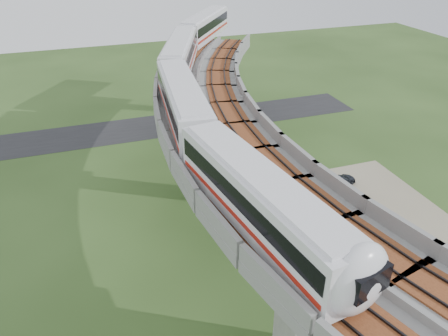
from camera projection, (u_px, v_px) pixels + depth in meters
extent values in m
plane|color=#2E471C|center=(229.00, 259.00, 37.86)|extent=(160.00, 160.00, 0.00)
cube|color=gray|center=(379.00, 240.00, 40.18)|extent=(18.00, 26.00, 0.04)
cube|color=#232326|center=(159.00, 126.00, 62.52)|extent=(60.00, 8.00, 0.03)
cube|color=#99968E|center=(215.00, 87.00, 64.52)|extent=(2.86, 2.93, 8.40)
cube|color=#99968E|center=(215.00, 55.00, 62.16)|extent=(7.21, 5.74, 1.20)
cube|color=#99968E|center=(203.00, 161.00, 44.61)|extent=(2.35, 2.51, 8.40)
cube|color=#99968E|center=(202.00, 118.00, 42.25)|extent=(7.31, 3.58, 1.20)
cube|color=#99968E|center=(298.00, 311.00, 27.48)|extent=(2.35, 2.51, 8.40)
cube|color=#99968E|center=(305.00, 252.00, 25.11)|extent=(7.31, 3.58, 1.20)
cube|color=gray|center=(205.00, 59.00, 56.51)|extent=(16.42, 20.91, 0.80)
cube|color=gray|center=(173.00, 51.00, 56.53)|extent=(8.66, 17.08, 1.00)
cube|color=gray|center=(239.00, 53.00, 55.60)|extent=(8.66, 17.08, 1.00)
cube|color=brown|center=(189.00, 55.00, 56.52)|extent=(10.68, 18.08, 0.12)
cube|color=black|center=(189.00, 54.00, 56.46)|extent=(9.69, 17.59, 0.12)
cube|color=brown|center=(222.00, 56.00, 56.04)|extent=(10.68, 18.08, 0.12)
cube|color=black|center=(222.00, 55.00, 55.98)|extent=(9.69, 17.59, 0.12)
cube|color=gray|center=(204.00, 113.00, 40.63)|extent=(11.77, 20.03, 0.80)
cube|color=gray|center=(156.00, 107.00, 39.52)|extent=(3.22, 18.71, 1.00)
cube|color=gray|center=(249.00, 101.00, 40.86)|extent=(3.22, 18.71, 1.00)
cube|color=brown|center=(180.00, 110.00, 40.06)|extent=(5.44, 19.05, 0.12)
cube|color=black|center=(180.00, 109.00, 40.00)|extent=(4.35, 18.88, 0.12)
cube|color=brown|center=(227.00, 107.00, 40.75)|extent=(5.44, 19.05, 0.12)
cube|color=black|center=(227.00, 106.00, 40.69)|extent=(4.35, 18.88, 0.12)
cube|color=gray|center=(293.00, 225.00, 25.62)|extent=(11.77, 20.03, 0.80)
cube|color=gray|center=(229.00, 235.00, 23.43)|extent=(3.22, 18.71, 1.00)
cube|color=gray|center=(351.00, 194.00, 26.92)|extent=(3.22, 18.71, 1.00)
cube|color=brown|center=(261.00, 230.00, 24.50)|extent=(5.44, 19.05, 0.12)
cube|color=black|center=(261.00, 228.00, 24.44)|extent=(4.35, 18.88, 0.12)
cube|color=brown|center=(323.00, 209.00, 26.29)|extent=(5.44, 19.05, 0.12)
cube|color=black|center=(324.00, 207.00, 26.23)|extent=(4.35, 18.88, 0.12)
cube|color=silver|center=(259.00, 200.00, 23.91)|extent=(4.86, 15.23, 3.20)
cube|color=silver|center=(260.00, 174.00, 23.07)|extent=(4.22, 14.41, 0.22)
cube|color=black|center=(259.00, 193.00, 23.69)|extent=(4.84, 14.65, 1.15)
cube|color=#B01F11|center=(259.00, 212.00, 24.28)|extent=(4.84, 14.65, 0.30)
cube|color=black|center=(258.00, 222.00, 24.63)|extent=(3.74, 12.89, 0.28)
cube|color=silver|center=(183.00, 103.00, 36.61)|extent=(4.24, 15.20, 3.20)
cube|color=silver|center=(182.00, 84.00, 35.77)|extent=(3.63, 14.40, 0.22)
cube|color=black|center=(183.00, 98.00, 36.39)|extent=(4.24, 14.61, 1.15)
cube|color=#B01F11|center=(183.00, 112.00, 36.98)|extent=(4.24, 14.61, 0.30)
cube|color=black|center=(184.00, 120.00, 37.33)|extent=(3.21, 12.88, 0.28)
cube|color=silver|center=(180.00, 54.00, 50.07)|extent=(7.74, 15.00, 3.20)
cube|color=silver|center=(179.00, 39.00, 49.23)|extent=(6.98, 14.11, 0.22)
cube|color=black|center=(180.00, 51.00, 49.85)|extent=(7.59, 14.46, 1.15)
cube|color=#B01F11|center=(180.00, 61.00, 50.44)|extent=(7.59, 14.46, 0.30)
cube|color=black|center=(181.00, 67.00, 50.79)|extent=(6.21, 12.62, 0.28)
cube|color=silver|center=(205.00, 26.00, 63.46)|extent=(10.76, 13.87, 3.20)
cube|color=silver|center=(205.00, 14.00, 62.62)|extent=(9.89, 12.94, 0.22)
cube|color=black|center=(205.00, 23.00, 63.24)|extent=(10.47, 13.41, 1.15)
cube|color=#B01F11|center=(205.00, 32.00, 63.83)|extent=(10.47, 13.41, 0.30)
cube|color=black|center=(205.00, 37.00, 64.18)|extent=(8.82, 11.56, 0.28)
ellipsoid|color=silver|center=(357.00, 279.00, 18.42)|extent=(3.69, 2.62, 3.64)
cylinder|color=#2D382D|center=(268.00, 140.00, 56.83)|extent=(0.08, 0.08, 1.50)
cube|color=#2D382D|center=(269.00, 148.00, 54.68)|extent=(1.69, 4.77, 1.40)
cylinder|color=#2D382D|center=(271.00, 158.00, 52.53)|extent=(0.08, 0.08, 1.50)
cube|color=#2D382D|center=(274.00, 168.00, 50.39)|extent=(1.23, 4.91, 1.40)
cylinder|color=#2D382D|center=(279.00, 179.00, 48.25)|extent=(0.08, 0.08, 1.50)
cube|color=#2D382D|center=(286.00, 191.00, 46.13)|extent=(0.75, 4.99, 1.40)
cylinder|color=#2D382D|center=(294.00, 203.00, 44.03)|extent=(0.08, 0.08, 1.50)
cube|color=#2D382D|center=(304.00, 217.00, 41.95)|extent=(0.27, 5.04, 1.40)
cylinder|color=#2D382D|center=(316.00, 233.00, 39.90)|extent=(0.08, 0.08, 1.50)
cube|color=#2D382D|center=(331.00, 249.00, 37.89)|extent=(0.27, 5.04, 1.40)
cylinder|color=#2D382D|center=(349.00, 267.00, 35.91)|extent=(0.08, 0.08, 1.50)
cube|color=#2D382D|center=(370.00, 287.00, 33.98)|extent=(0.75, 4.99, 1.40)
cylinder|color=#2D382D|center=(394.00, 308.00, 32.09)|extent=(0.08, 0.08, 1.50)
cube|color=#2D382D|center=(423.00, 332.00, 30.26)|extent=(1.23, 4.91, 1.40)
cylinder|color=#382314|center=(256.00, 125.00, 60.53)|extent=(0.18, 0.18, 1.75)
ellipsoid|color=#153B12|center=(257.00, 116.00, 59.82)|extent=(1.91, 1.91, 1.63)
cylinder|color=#382314|center=(257.00, 160.00, 51.84)|extent=(0.18, 0.18, 1.70)
ellipsoid|color=#153B12|center=(257.00, 148.00, 51.05)|extent=(2.54, 2.54, 2.16)
cylinder|color=#382314|center=(266.00, 199.00, 45.29)|extent=(0.18, 0.18, 0.96)
ellipsoid|color=#153B12|center=(266.00, 189.00, 44.70)|extent=(2.38, 2.38, 2.02)
cylinder|color=#382314|center=(300.00, 242.00, 39.15)|extent=(0.18, 0.18, 1.01)
ellipsoid|color=#153B12|center=(301.00, 232.00, 38.61)|extent=(1.91, 1.91, 1.62)
cylinder|color=#382314|center=(377.00, 315.00, 31.86)|extent=(0.18, 0.18, 1.01)
ellipsoid|color=#153B12|center=(380.00, 304.00, 31.32)|extent=(1.98, 1.98, 1.68)
imported|color=silver|center=(382.00, 249.00, 38.07)|extent=(1.56, 3.51, 1.17)
imported|color=#B13010|center=(358.00, 211.00, 42.91)|extent=(4.36, 2.65, 1.36)
imported|color=black|center=(341.00, 181.00, 48.17)|extent=(4.21, 2.63, 1.14)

